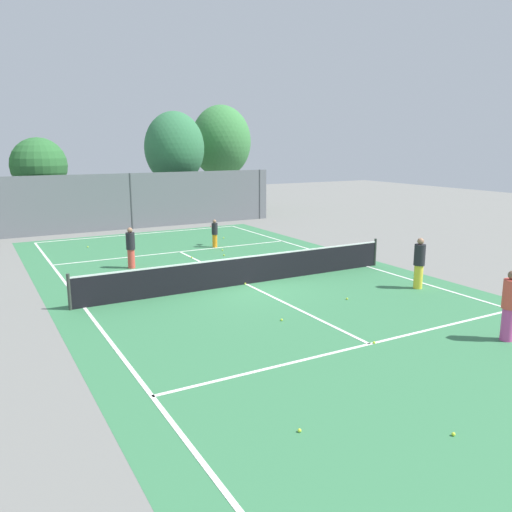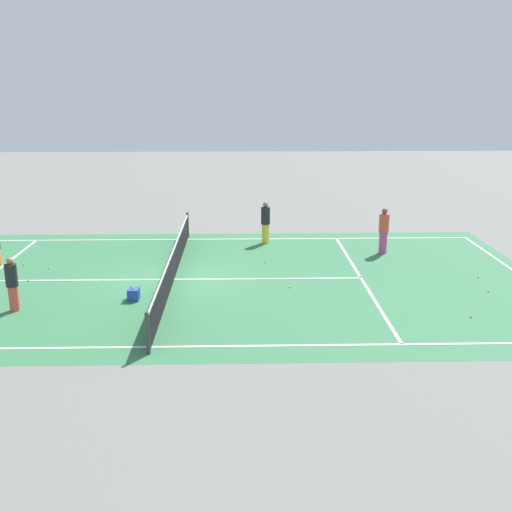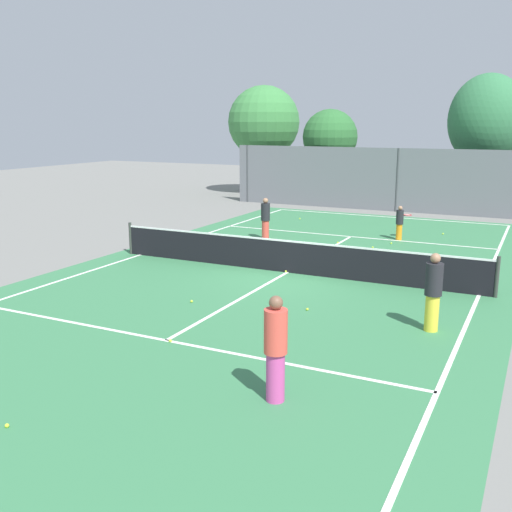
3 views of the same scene
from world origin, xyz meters
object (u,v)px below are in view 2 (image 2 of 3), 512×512
at_px(tennis_ball_1, 24,265).
at_px(tennis_ball_9, 361,276).
at_px(tennis_ball_7, 478,277).
at_px(tennis_ball_11, 290,287).
at_px(player_1, 266,222).
at_px(tennis_ball_6, 265,262).
at_px(player_0, 12,284).
at_px(tennis_ball_0, 28,280).
at_px(ball_crate, 134,294).
at_px(tennis_ball_5, 49,268).
at_px(tennis_ball_2, 488,291).
at_px(tennis_ball_8, 471,317).
at_px(tennis_ball_10, 174,279).
at_px(player_3, 384,230).

bearing_deg(tennis_ball_1, tennis_ball_9, -97.91).
height_order(tennis_ball_7, tennis_ball_11, same).
relative_size(player_1, tennis_ball_11, 26.39).
distance_m(tennis_ball_1, tennis_ball_7, 16.21).
xyz_separation_m(tennis_ball_6, tennis_ball_9, (-1.78, -3.23, 0.00)).
bearing_deg(player_0, tennis_ball_0, 10.97).
xyz_separation_m(tennis_ball_1, tennis_ball_6, (0.10, -8.86, 0.00)).
xyz_separation_m(ball_crate, tennis_ball_6, (3.86, -4.22, -0.15)).
bearing_deg(tennis_ball_11, player_0, 102.59).
height_order(ball_crate, tennis_ball_6, ball_crate).
height_order(tennis_ball_5, tennis_ball_11, same).
relative_size(player_0, tennis_ball_7, 24.64).
height_order(tennis_ball_6, tennis_ball_11, same).
xyz_separation_m(tennis_ball_2, tennis_ball_7, (1.45, -0.23, 0.00)).
bearing_deg(tennis_ball_2, tennis_ball_7, -8.90).
bearing_deg(tennis_ball_8, player_0, 86.08).
relative_size(player_0, tennis_ball_2, 24.64).
height_order(tennis_ball_1, tennis_ball_6, same).
height_order(tennis_ball_7, tennis_ball_10, same).
distance_m(tennis_ball_10, tennis_ball_11, 3.99).
xyz_separation_m(ball_crate, tennis_ball_2, (0.44, -11.23, -0.15)).
xyz_separation_m(player_3, tennis_ball_8, (-6.88, -1.00, -0.88)).
bearing_deg(tennis_ball_10, player_1, -34.11).
distance_m(tennis_ball_0, tennis_ball_2, 15.18).
bearing_deg(tennis_ball_2, tennis_ball_11, 84.95).
bearing_deg(tennis_ball_9, player_0, 105.18).
relative_size(player_3, tennis_ball_6, 27.15).
relative_size(tennis_ball_10, tennis_ball_11, 1.00).
bearing_deg(tennis_ball_6, tennis_ball_9, -118.84).
xyz_separation_m(tennis_ball_9, tennis_ball_10, (-0.16, 6.42, 0.00)).
relative_size(player_1, tennis_ball_2, 26.39).
xyz_separation_m(tennis_ball_2, tennis_ball_9, (1.64, 3.78, 0.00)).
bearing_deg(player_3, tennis_ball_8, -171.75).
distance_m(tennis_ball_5, tennis_ball_8, 14.41).
xyz_separation_m(tennis_ball_1, tennis_ball_5, (-0.42, -1.03, 0.00)).
height_order(player_1, tennis_ball_1, player_1).
xyz_separation_m(tennis_ball_1, tennis_ball_9, (-1.68, -12.09, 0.00)).
bearing_deg(player_1, tennis_ball_6, 177.61).
xyz_separation_m(tennis_ball_5, tennis_ball_6, (0.52, -7.82, 0.00)).
bearing_deg(tennis_ball_10, tennis_ball_2, -98.26).
relative_size(tennis_ball_2, tennis_ball_10, 1.00).
distance_m(tennis_ball_6, tennis_ball_8, 7.97).
bearing_deg(tennis_ball_10, tennis_ball_9, -88.55).
height_order(tennis_ball_2, tennis_ball_5, same).
bearing_deg(player_0, ball_crate, -75.76).
xyz_separation_m(player_3, tennis_ball_10, (-3.21, 7.85, -0.88)).
distance_m(ball_crate, tennis_ball_9, 7.74).
relative_size(tennis_ball_2, tennis_ball_11, 1.00).
height_order(tennis_ball_0, tennis_ball_10, same).
bearing_deg(tennis_ball_2, tennis_ball_5, 78.94).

